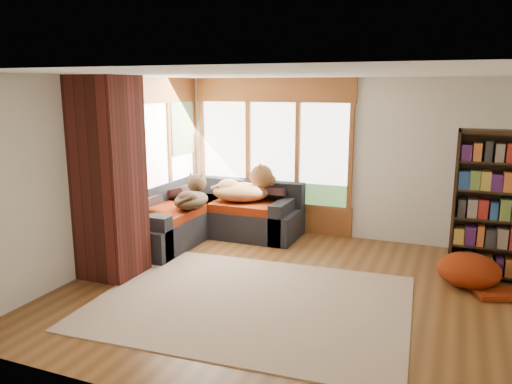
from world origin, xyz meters
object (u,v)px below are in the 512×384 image
Objects in this scene: bookshelf at (487,205)px; dog_tan at (246,189)px; sectional_sofa at (213,218)px; brick_chimney at (109,178)px; pouf at (469,269)px; area_rug at (252,301)px; dog_brindle at (193,197)px.

dog_tan is (-3.58, 0.52, -0.16)m from bookshelf.
sectional_sofa is 1.14× the size of bookshelf.
brick_chimney is 1.18× the size of sectional_sofa.
brick_chimney reaches higher than bookshelf.
pouf is 0.70× the size of dog_tan.
sectional_sofa is 2.73m from area_rug.
dog_tan is (-3.43, 0.90, 0.59)m from pouf.
area_rug is at bearing -3.94° from brick_chimney.
pouf is at bearing 16.99° from brick_chimney.
pouf is at bearing -33.72° from dog_tan.
brick_chimney is at bearing 176.06° from area_rug.
bookshelf is 4.21m from dog_brindle.
dog_brindle is at bearing 176.88° from pouf.
area_rug is 2.75m from dog_tan.
dog_brindle is (-4.05, 0.22, 0.54)m from pouf.
sectional_sofa is at bearing -177.79° from dog_tan.
area_rug is (1.60, -2.19, -0.30)m from sectional_sofa.
area_rug is 2.77m from pouf.
dog_brindle is at bearing 135.16° from area_rug.
area_rug is 1.84× the size of bookshelf.
brick_chimney reaches higher than dog_tan.
area_rug is 2.53m from dog_brindle.
brick_chimney is 3.00× the size of dog_brindle.
brick_chimney is at bearing 157.96° from dog_brindle.
brick_chimney is 3.41× the size of pouf.
bookshelf is at bearing 20.78° from brick_chimney.
sectional_sofa is 0.62× the size of area_rug.
brick_chimney is 0.73× the size of area_rug.
dog_tan is at bearing -51.76° from dog_brindle.
bookshelf reaches higher than sectional_sofa.
sectional_sofa is 4.16m from bookshelf.
pouf is (4.39, 1.34, -1.08)m from brick_chimney.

